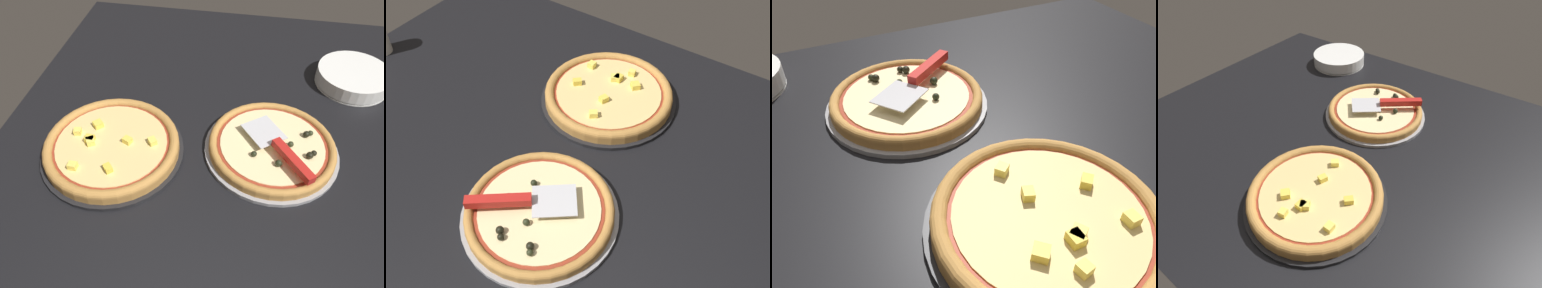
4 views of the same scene
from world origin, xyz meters
TOP-DOWN VIEW (x-y plane):
  - ground_plane at (0.00, 0.00)cm, footprint 154.65×113.53cm
  - pizza_pan_front at (5.53, -16.79)cm, footprint 34.32×34.32cm
  - pizza_front at (5.52, -16.83)cm, footprint 32.26×32.26cm
  - pizza_pan_back at (-1.70, 23.31)cm, footprint 36.52×36.52cm
  - pizza_back at (-1.71, 23.33)cm, footprint 34.33×34.33cm
  - serving_spatula at (0.59, -19.75)cm, footprint 21.79×18.25cm
  - plate_stack at (38.87, -40.44)cm, footprint 22.00×22.00cm

SIDE VIEW (x-z plane):
  - ground_plane at x=0.00cm, z-range -3.60..0.00cm
  - pizza_pan_front at x=5.53cm, z-range 0.00..1.00cm
  - pizza_pan_back at x=-1.70cm, z-range 0.00..1.00cm
  - pizza_front at x=5.52cm, z-range 0.42..4.16cm
  - plate_stack at x=38.87cm, z-range 0.00..4.90cm
  - pizza_back at x=-1.71cm, z-range 0.66..4.65cm
  - serving_spatula at x=0.59cm, z-range 4.53..6.53cm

